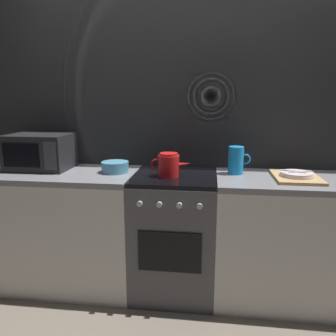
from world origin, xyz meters
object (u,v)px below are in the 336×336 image
object	(u,v)px
microwave	(40,152)
kettle	(169,165)
mixing_bowl	(115,167)
stove_unit	(174,234)
pitcher	(236,160)
dish_pile	(296,176)

from	to	relation	value
microwave	kettle	size ratio (longest dim) A/B	1.62
kettle	mixing_bowl	bearing A→B (deg)	169.88
stove_unit	kettle	size ratio (longest dim) A/B	3.16
mixing_bowl	stove_unit	bearing A→B (deg)	-4.02
pitcher	kettle	bearing A→B (deg)	-163.59
stove_unit	dish_pile	xyz separation A→B (m)	(0.84, 0.00, 0.47)
mixing_bowl	dish_pile	size ratio (longest dim) A/B	0.50
stove_unit	microwave	xyz separation A→B (m)	(-1.05, 0.08, 0.59)
stove_unit	microwave	distance (m)	1.21
microwave	dish_pile	world-z (taller)	microwave
pitcher	dish_pile	size ratio (longest dim) A/B	0.50
microwave	mixing_bowl	distance (m)	0.61
kettle	pitcher	xyz separation A→B (m)	(0.47, 0.14, 0.02)
microwave	pitcher	size ratio (longest dim) A/B	2.30
stove_unit	microwave	bearing A→B (deg)	175.88
stove_unit	pitcher	xyz separation A→B (m)	(0.44, 0.10, 0.55)
pitcher	dish_pile	bearing A→B (deg)	-13.41
dish_pile	stove_unit	bearing A→B (deg)	-179.88
microwave	mixing_bowl	bearing A→B (deg)	-4.19
dish_pile	kettle	bearing A→B (deg)	-177.16
kettle	pitcher	world-z (taller)	pitcher
stove_unit	mixing_bowl	bearing A→B (deg)	175.98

